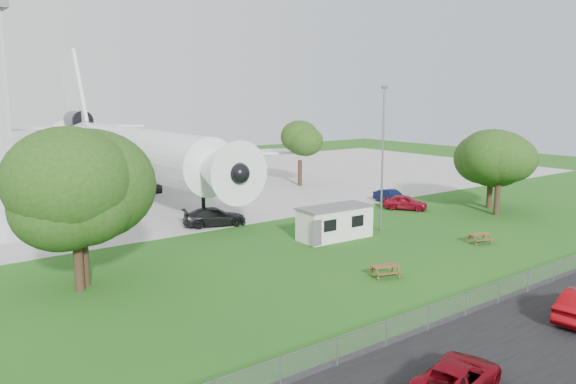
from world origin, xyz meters
TOP-DOWN VIEW (x-y plane):
  - ground at (0.00, 0.00)m, footprint 160.00×160.00m
  - asphalt_strip at (0.00, -13.00)m, footprint 120.00×8.00m
  - concrete_apron at (0.00, 38.00)m, footprint 120.00×46.00m
  - airliner at (-2.00, 35.86)m, footprint 46.36×47.73m
  - site_cabin at (3.41, 6.68)m, footprint 6.81×2.99m
  - picnic_west at (-0.57, -2.52)m, footprint 2.15×1.95m
  - picnic_east at (11.36, -1.28)m, footprint 2.09×1.86m
  - fence at (0.00, -9.50)m, footprint 58.00×0.04m
  - lamp_mast at (8.20, 6.20)m, footprint 0.16×0.16m
  - tree_west_big at (-16.23, 7.35)m, footprint 8.55×8.55m
  - tree_west_small at (-16.77, 6.71)m, footprint 7.42×7.42m
  - tree_east_front at (21.80, 3.94)m, footprint 6.64×6.64m
  - tree_east_back at (24.28, 6.37)m, footprint 7.15×7.15m
  - tree_far_apron at (17.69, 29.16)m, footprint 5.77×5.77m
  - car_west_estate at (-8.81, -13.94)m, footprint 5.14×3.18m
  - car_ne_hatch at (16.73, 10.93)m, footprint 3.93×4.58m
  - car_ne_sedan at (18.12, 14.09)m, footprint 1.89×4.43m
  - car_apron_van at (-2.11, 16.33)m, footprint 5.96×3.84m

SIDE VIEW (x-z plane):
  - ground at x=0.00m, z-range 0.00..0.00m
  - picnic_west at x=-0.57m, z-range -0.38..0.38m
  - picnic_east at x=11.36m, z-range -0.38..0.38m
  - fence at x=0.00m, z-range -0.65..0.65m
  - asphalt_strip at x=0.00m, z-range 0.00..0.02m
  - concrete_apron at x=0.00m, z-range 0.00..0.03m
  - car_west_estate at x=-8.81m, z-range 0.00..1.33m
  - car_ne_sedan at x=18.12m, z-range 0.00..1.42m
  - car_ne_hatch at x=16.73m, z-range 0.00..1.49m
  - car_apron_van at x=-2.11m, z-range 0.00..1.61m
  - site_cabin at x=3.41m, z-range 0.00..2.62m
  - tree_west_small at x=-16.77m, z-range 0.64..9.35m
  - airliner at x=-2.00m, z-range -3.57..14.11m
  - tree_east_back at x=24.28m, z-range 0.85..9.72m
  - tree_east_front at x=21.80m, z-range 1.09..9.93m
  - tree_far_apron at x=17.69m, z-range 1.34..9.82m
  - lamp_mast at x=8.20m, z-range 0.00..12.00m
  - tree_west_big at x=-16.23m, z-range 0.95..11.40m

